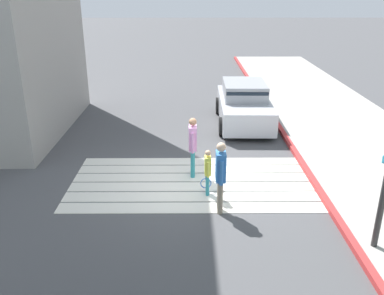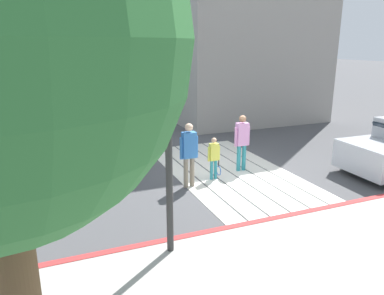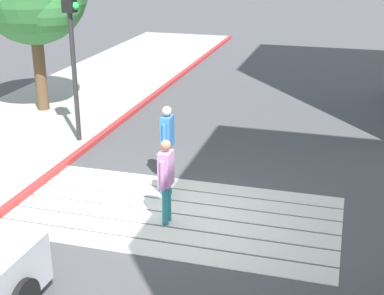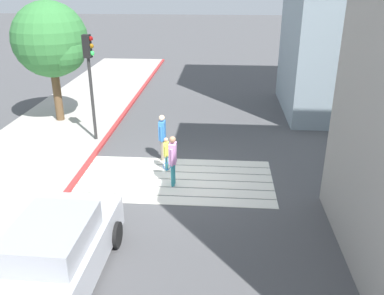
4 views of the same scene
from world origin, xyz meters
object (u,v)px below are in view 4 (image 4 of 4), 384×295
object	(u,v)px
car_parked_near_curb	(57,254)
traffic_light_corner	(90,67)
street_tree	(52,42)
pedestrian_child_with_racket	(166,152)
pedestrian_adult_lead	(173,157)
pedestrian_adult_trailing	(162,134)

from	to	relation	value
car_parked_near_curb	traffic_light_corner	world-z (taller)	traffic_light_corner
street_tree	pedestrian_child_with_racket	distance (m)	7.68
pedestrian_adult_lead	pedestrian_child_with_racket	size ratio (longest dim) A/B	1.39
pedestrian_adult_trailing	pedestrian_adult_lead	bearing A→B (deg)	-72.31
street_tree	pedestrian_adult_lead	xyz separation A→B (m)	(5.79, -5.62, -2.65)
car_parked_near_curb	traffic_light_corner	size ratio (longest dim) A/B	1.02
car_parked_near_curb	pedestrian_adult_lead	xyz separation A→B (m)	(1.96, 4.65, 0.24)
traffic_light_corner	car_parked_near_curb	bearing A→B (deg)	-78.97
pedestrian_child_with_racket	pedestrian_adult_lead	bearing A→B (deg)	-71.46
pedestrian_adult_lead	pedestrian_child_with_racket	world-z (taller)	pedestrian_adult_lead
car_parked_near_curb	street_tree	xyz separation A→B (m)	(-3.83, 10.27, 2.90)
car_parked_near_curb	traffic_light_corner	distance (m)	8.57
traffic_light_corner	pedestrian_child_with_racket	size ratio (longest dim) A/B	3.52
pedestrian_adult_trailing	pedestrian_child_with_racket	size ratio (longest dim) A/B	1.43
traffic_light_corner	pedestrian_adult_trailing	xyz separation A→B (m)	(2.93, -1.54, -2.04)
traffic_light_corner	pedestrian_adult_trailing	distance (m)	3.89
pedestrian_child_with_racket	car_parked_near_curb	bearing A→B (deg)	-105.70
traffic_light_corner	street_tree	distance (m)	3.18
street_tree	pedestrian_adult_trailing	size ratio (longest dim) A/B	3.09
pedestrian_adult_trailing	street_tree	bearing A→B (deg)	144.39
pedestrian_adult_lead	pedestrian_adult_trailing	xyz separation A→B (m)	(-0.61, 1.91, 0.02)
pedestrian_adult_trailing	car_parked_near_curb	bearing A→B (deg)	-101.66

